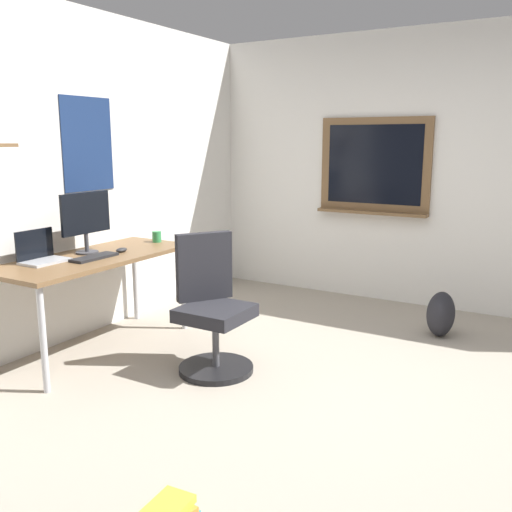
# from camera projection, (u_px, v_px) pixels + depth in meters

# --- Properties ---
(ground_plane) EXTENTS (5.20, 5.20, 0.00)m
(ground_plane) POSITION_uv_depth(u_px,v_px,m) (352.00, 409.00, 3.36)
(ground_plane) COLOR #9E9384
(ground_plane) RESTS_ON ground
(wall_back) EXTENTS (5.00, 0.30, 2.60)m
(wall_back) POSITION_uv_depth(u_px,v_px,m) (56.00, 177.00, 4.30)
(wall_back) COLOR silver
(wall_back) RESTS_ON ground
(wall_right) EXTENTS (0.22, 5.00, 2.60)m
(wall_right) POSITION_uv_depth(u_px,v_px,m) (449.00, 171.00, 5.18)
(wall_right) COLOR silver
(wall_right) RESTS_ON ground
(desk) EXTENTS (1.56, 0.66, 0.74)m
(desk) POSITION_uv_depth(u_px,v_px,m) (95.00, 265.00, 4.20)
(desk) COLOR brown
(desk) RESTS_ON ground
(office_chair) EXTENTS (0.56, 0.57, 0.95)m
(office_chair) POSITION_uv_depth(u_px,v_px,m) (212.00, 313.00, 3.89)
(office_chair) COLOR black
(office_chair) RESTS_ON ground
(laptop) EXTENTS (0.31, 0.21, 0.23)m
(laptop) POSITION_uv_depth(u_px,v_px,m) (41.00, 254.00, 3.95)
(laptop) COLOR #ADAFB5
(laptop) RESTS_ON desk
(monitor_primary) EXTENTS (0.46, 0.17, 0.46)m
(monitor_primary) POSITION_uv_depth(u_px,v_px,m) (86.00, 218.00, 4.21)
(monitor_primary) COLOR #38383D
(monitor_primary) RESTS_ON desk
(keyboard) EXTENTS (0.37, 0.13, 0.02)m
(keyboard) POSITION_uv_depth(u_px,v_px,m) (94.00, 257.00, 4.07)
(keyboard) COLOR black
(keyboard) RESTS_ON desk
(computer_mouse) EXTENTS (0.10, 0.06, 0.03)m
(computer_mouse) POSITION_uv_depth(u_px,v_px,m) (121.00, 250.00, 4.31)
(computer_mouse) COLOR #262628
(computer_mouse) RESTS_ON desk
(coffee_mug) EXTENTS (0.08, 0.08, 0.09)m
(coffee_mug) POSITION_uv_depth(u_px,v_px,m) (157.00, 237.00, 4.73)
(coffee_mug) COLOR #338C4C
(coffee_mug) RESTS_ON desk
(backpack) EXTENTS (0.32, 0.22, 0.37)m
(backpack) POSITION_uv_depth(u_px,v_px,m) (441.00, 314.00, 4.59)
(backpack) COLOR #232328
(backpack) RESTS_ON ground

